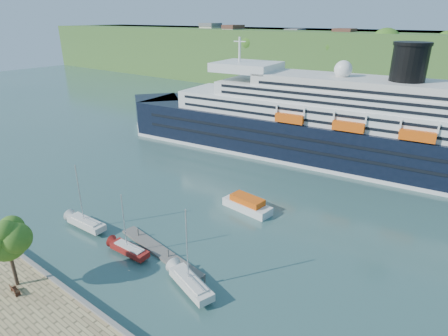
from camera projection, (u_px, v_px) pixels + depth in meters
ground at (57, 287)px, 43.92m from camera, size 400.00×400.00×0.00m
far_hillside at (400, 65)px, 145.89m from camera, size 400.00×50.00×24.00m
quay_coping at (54, 280)px, 43.34m from camera, size 220.00×0.50×0.30m
cruise_ship at (339, 104)px, 77.79m from camera, size 113.90×30.05×25.32m
park_bench at (15, 289)px, 41.28m from camera, size 1.67×0.81×1.03m
promenade_tree at (9, 250)px, 41.07m from camera, size 5.62×5.62×9.30m
floating_pontoon at (160, 252)px, 50.17m from camera, size 16.20×4.14×0.36m
sailboat_white_near at (83, 200)px, 54.04m from camera, size 7.63×2.43×9.74m
sailboat_red at (127, 228)px, 48.14m from camera, size 6.62×2.07×8.47m
sailboat_white_far at (190, 255)px, 41.38m from camera, size 8.02×4.35×9.99m
tender_launch at (247, 203)px, 60.95m from camera, size 8.77×3.71×2.36m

